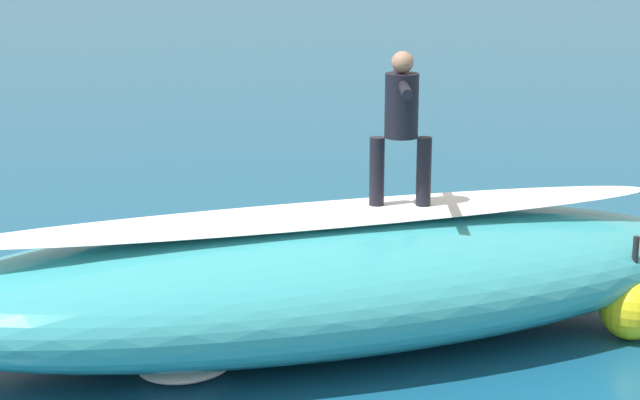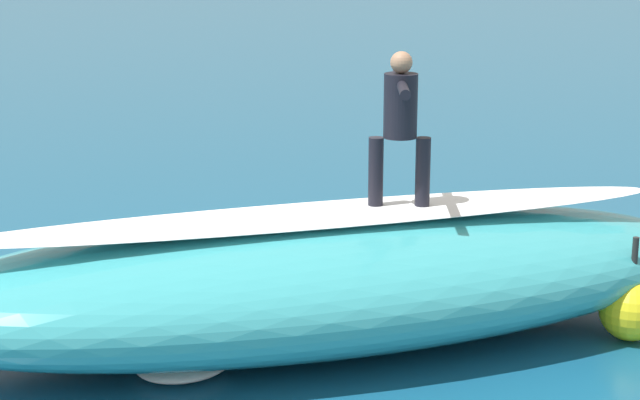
{
  "view_description": "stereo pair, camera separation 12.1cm",
  "coord_description": "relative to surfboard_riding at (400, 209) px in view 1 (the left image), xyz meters",
  "views": [
    {
      "loc": [
        1.66,
        13.22,
        4.53
      ],
      "look_at": [
        -0.4,
        0.74,
        1.21
      ],
      "focal_mm": 59.71,
      "sensor_mm": 36.0,
      "label": 1
    },
    {
      "loc": [
        1.55,
        13.23,
        4.53
      ],
      "look_at": [
        -0.4,
        0.74,
        1.21
      ],
      "focal_mm": 59.71,
      "sensor_mm": 36.0,
      "label": 2
    }
  ],
  "objects": [
    {
      "name": "foam_patch_far",
      "position": [
        -2.04,
        -3.74,
        -1.37
      ],
      "size": [
        0.66,
        0.77,
        0.14
      ],
      "primitive_type": "ellipsoid",
      "rotation": [
        0.0,
        0.0,
        1.85
      ],
      "color": "white",
      "rests_on": "ground_plane"
    },
    {
      "name": "ground_plane",
      "position": [
        1.06,
        -2.14,
        -1.44
      ],
      "size": [
        120.0,
        120.0,
        0.0
      ],
      "primitive_type": "plane",
      "color": "#145175"
    },
    {
      "name": "wave_crest",
      "position": [
        0.87,
        0.12,
        -0.74
      ],
      "size": [
        9.73,
        4.3,
        1.41
      ],
      "primitive_type": "ellipsoid",
      "rotation": [
        0.0,
        0.0,
        0.14
      ],
      "color": "teal",
      "rests_on": "ground_plane"
    },
    {
      "name": "surfer_riding",
      "position": [
        0.0,
        -0.0,
        1.03
      ],
      "size": [
        0.67,
        1.61,
        1.71
      ],
      "rotation": [
        0.0,
        0.0,
        -0.17
      ],
      "color": "black",
      "rests_on": "surfboard_riding"
    },
    {
      "name": "buoy_marker",
      "position": [
        -2.51,
        0.65,
        -1.09
      ],
      "size": [
        0.7,
        0.7,
        1.19
      ],
      "color": "yellow",
      "rests_on": "ground_plane"
    },
    {
      "name": "surfboard_riding",
      "position": [
        0.0,
        0.0,
        0.0
      ],
      "size": [
        2.33,
        0.94,
        0.07
      ],
      "primitive_type": "ellipsoid",
      "rotation": [
        0.0,
        0.0,
        -0.17
      ],
      "color": "#33B2D1",
      "rests_on": "wave_crest"
    },
    {
      "name": "wave_foam_lip",
      "position": [
        0.87,
        0.12,
        0.0
      ],
      "size": [
        8.06,
        2.14,
        0.08
      ],
      "primitive_type": "ellipsoid",
      "rotation": [
        0.0,
        0.0,
        0.14
      ],
      "color": "white",
      "rests_on": "wave_crest"
    },
    {
      "name": "foam_patch_mid",
      "position": [
        0.55,
        -2.42,
        -1.37
      ],
      "size": [
        0.75,
        0.75,
        0.14
      ],
      "primitive_type": "ellipsoid",
      "rotation": [
        0.0,
        0.0,
        2.49
      ],
      "color": "white",
      "rests_on": "ground_plane"
    },
    {
      "name": "surfer_paddling",
      "position": [
        1.21,
        -2.76,
        -1.23
      ],
      "size": [
        1.57,
        0.79,
        0.29
      ],
      "rotation": [
        0.0,
        0.0,
        -0.37
      ],
      "color": "black",
      "rests_on": "surfboard_paddling"
    },
    {
      "name": "surfboard_paddling",
      "position": [
        1.33,
        -2.81,
        -1.4
      ],
      "size": [
        2.15,
        1.23,
        0.09
      ],
      "primitive_type": "ellipsoid",
      "rotation": [
        0.0,
        0.0,
        -0.37
      ],
      "color": "#EAE5C6",
      "rests_on": "ground_plane"
    },
    {
      "name": "foam_patch_near",
      "position": [
        2.43,
        0.76,
        -1.35
      ],
      "size": [
        1.4,
        1.37,
        0.18
      ],
      "primitive_type": "ellipsoid",
      "rotation": [
        0.0,
        0.0,
        0.67
      ],
      "color": "white",
      "rests_on": "ground_plane"
    }
  ]
}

